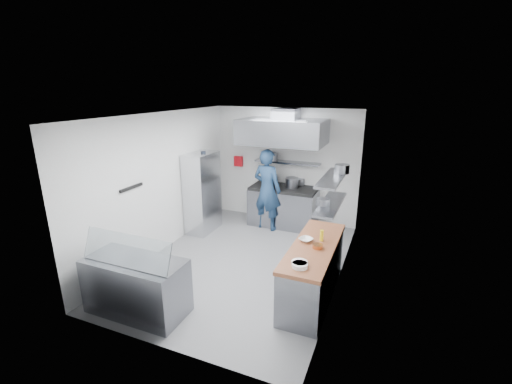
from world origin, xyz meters
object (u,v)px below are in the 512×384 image
at_px(chef, 267,190).
at_px(wire_rack, 203,193).
at_px(display_case, 137,286).
at_px(gas_range, 283,207).

relative_size(chef, wire_rack, 1.04).
bearing_deg(wire_rack, chef, 25.99).
relative_size(wire_rack, display_case, 1.23).
bearing_deg(chef, gas_range, -115.37).
height_order(wire_rack, display_case, wire_rack).
relative_size(gas_range, chef, 0.83).
xyz_separation_m(wire_rack, display_case, (0.68, -3.07, -0.50)).
bearing_deg(gas_range, chef, -127.15).
distance_m(gas_range, chef, 0.70).
xyz_separation_m(gas_range, chef, (-0.28, -0.37, 0.51)).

